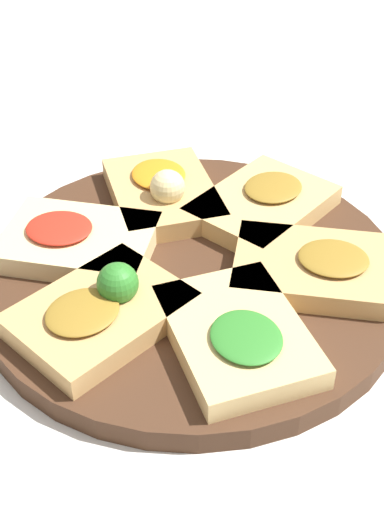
% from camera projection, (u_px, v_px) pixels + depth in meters
% --- Properties ---
extents(ground_plane, '(3.00, 3.00, 0.00)m').
position_uv_depth(ground_plane, '(192.00, 283.00, 0.75)').
color(ground_plane, silver).
extents(serving_board, '(0.43, 0.43, 0.02)m').
position_uv_depth(serving_board, '(192.00, 274.00, 0.74)').
color(serving_board, '#422819').
rests_on(serving_board, ground_plane).
extents(focaccia_slice_0, '(0.18, 0.15, 0.05)m').
position_uv_depth(focaccia_slice_0, '(163.00, 192.00, 0.81)').
color(focaccia_slice_0, tan).
rests_on(focaccia_slice_0, serving_board).
extents(focaccia_slice_1, '(0.14, 0.18, 0.03)m').
position_uv_depth(focaccia_slice_1, '(77.00, 241.00, 0.74)').
color(focaccia_slice_1, '#E5C689').
rests_on(focaccia_slice_1, serving_board).
extents(focaccia_slice_2, '(0.19, 0.19, 0.05)m').
position_uv_depth(focaccia_slice_2, '(101.00, 310.00, 0.65)').
color(focaccia_slice_2, tan).
rests_on(focaccia_slice_2, serving_board).
extents(focaccia_slice_3, '(0.18, 0.15, 0.03)m').
position_uv_depth(focaccia_slice_3, '(238.00, 335.00, 0.63)').
color(focaccia_slice_3, '#DBB775').
rests_on(focaccia_slice_3, serving_board).
extents(focaccia_slice_4, '(0.14, 0.17, 0.03)m').
position_uv_depth(focaccia_slice_4, '(314.00, 267.00, 0.71)').
color(focaccia_slice_4, tan).
rests_on(focaccia_slice_4, serving_board).
extents(focaccia_slice_5, '(0.19, 0.19, 0.03)m').
position_uv_depth(focaccia_slice_5, '(263.00, 204.00, 0.80)').
color(focaccia_slice_5, tan).
rests_on(focaccia_slice_5, serving_board).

